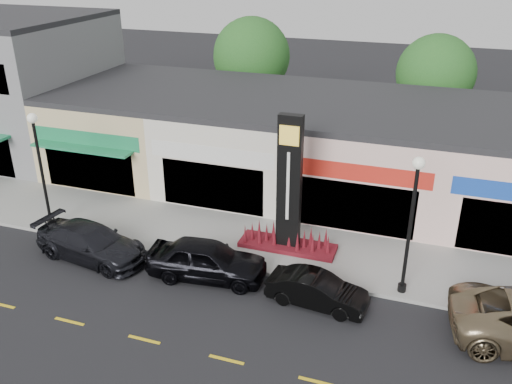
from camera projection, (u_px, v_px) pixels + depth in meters
ground at (183, 291)px, 20.92m from camera, size 120.00×120.00×0.00m
sidewalk at (225, 236)px, 24.62m from camera, size 52.00×4.30×0.15m
curb at (205, 261)px, 22.69m from camera, size 52.00×0.20×0.15m
building_grey_2story at (2, 83)px, 34.31m from camera, size 12.00×10.95×8.30m
shop_beige at (136, 124)px, 32.25m from camera, size 7.00×10.85×4.80m
shop_cream at (246, 136)px, 30.20m from camera, size 7.00×10.01×4.80m
shop_pink_w at (373, 150)px, 28.15m from camera, size 7.00×10.01×4.80m
tree_rear_west at (252, 56)px, 36.64m from camera, size 5.20×5.20×7.83m
tree_rear_mid at (436, 74)px, 33.27m from camera, size 4.80×4.80×7.29m
lamp_west_near at (40, 160)px, 23.95m from camera, size 0.44×0.44×5.47m
lamp_east_near at (412, 213)px, 19.26m from camera, size 0.44×0.44×5.47m
pylon_sign at (289, 204)px, 22.69m from camera, size 4.20×1.30×6.00m
car_dark_sedan at (91, 243)px, 22.80m from camera, size 2.76×5.31×1.47m
car_black_sedan at (207, 260)px, 21.44m from camera, size 2.40×4.93×1.62m
car_black_conv at (317, 290)px, 19.88m from camera, size 1.66×3.85×1.23m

